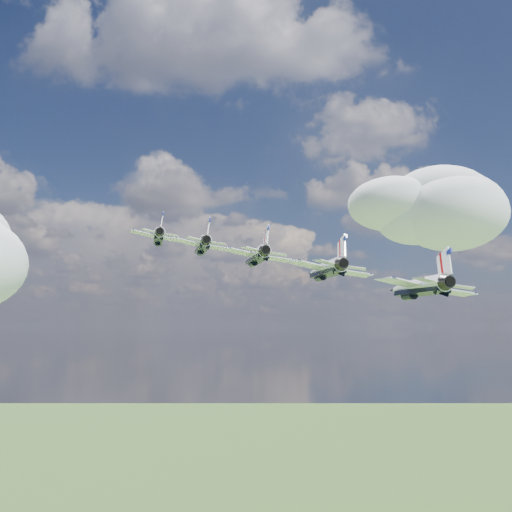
# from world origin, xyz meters

# --- Properties ---
(cloud_far) EXTENTS (69.34, 54.48, 27.24)m
(cloud_far) POSITION_xyz_m (52.18, 181.48, 186.89)
(cloud_far) COLOR white
(jet_0) EXTENTS (13.35, 16.26, 5.73)m
(jet_0) POSITION_xyz_m (-29.37, 25.99, 147.99)
(jet_0) COLOR white
(jet_1) EXTENTS (13.35, 16.26, 5.73)m
(jet_1) POSITION_xyz_m (-20.21, 16.86, 145.12)
(jet_1) COLOR white
(jet_2) EXTENTS (13.35, 16.26, 5.73)m
(jet_2) POSITION_xyz_m (-11.05, 7.73, 142.25)
(jet_2) COLOR silver
(jet_3) EXTENTS (13.35, 16.26, 5.73)m
(jet_3) POSITION_xyz_m (-1.88, -1.39, 139.38)
(jet_3) COLOR white
(jet_4) EXTENTS (13.35, 16.26, 5.73)m
(jet_4) POSITION_xyz_m (7.28, -10.52, 136.51)
(jet_4) COLOR silver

